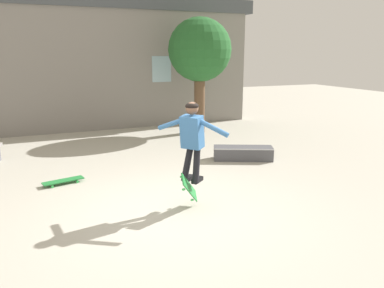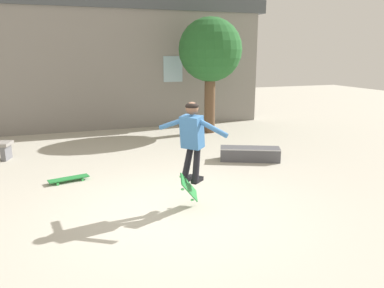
{
  "view_description": "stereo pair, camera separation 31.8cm",
  "coord_description": "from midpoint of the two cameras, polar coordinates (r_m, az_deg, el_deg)",
  "views": [
    {
      "loc": [
        -1.96,
        -5.49,
        2.6
      ],
      "look_at": [
        0.35,
        0.03,
        1.14
      ],
      "focal_mm": 35.0,
      "sensor_mm": 36.0,
      "label": 1
    },
    {
      "loc": [
        -1.66,
        -5.61,
        2.6
      ],
      "look_at": [
        0.35,
        0.03,
        1.14
      ],
      "focal_mm": 35.0,
      "sensor_mm": 36.0,
      "label": 2
    }
  ],
  "objects": [
    {
      "name": "tree_right",
      "position": [
        12.34,
        0.43,
        13.97
      ],
      "size": [
        2.03,
        2.03,
        3.72
      ],
      "color": "brown",
      "rests_on": "ground_plane"
    },
    {
      "name": "skateboard_resting",
      "position": [
        8.13,
        -20.1,
        -5.28
      ],
      "size": [
        0.84,
        0.39,
        0.08
      ],
      "rotation": [
        0.0,
        0.0,
        3.37
      ],
      "color": "#237F38",
      "rests_on": "ground_plane"
    },
    {
      "name": "skater",
      "position": [
        6.13,
        -1.48,
        1.33
      ],
      "size": [
        0.88,
        1.07,
        1.35
      ],
      "rotation": [
        0.0,
        0.0,
        0.68
      ],
      "color": "teal"
    },
    {
      "name": "skateboard_flipping",
      "position": [
        6.31,
        -1.86,
        -6.72
      ],
      "size": [
        0.46,
        0.57,
        0.66
      ],
      "rotation": [
        0.0,
        0.0,
        0.77
      ],
      "color": "#237F38"
    },
    {
      "name": "building_backdrop",
      "position": [
        13.25,
        -15.12,
        12.17
      ],
      "size": [
        11.76,
        0.52,
        5.32
      ],
      "color": "gray",
      "rests_on": "ground_plane"
    },
    {
      "name": "skate_ledge",
      "position": [
        9.38,
        6.83,
        -1.4
      ],
      "size": [
        1.51,
        1.02,
        0.33
      ],
      "rotation": [
        0.0,
        0.0,
        -0.43
      ],
      "color": "#4C4C51",
      "rests_on": "ground_plane"
    },
    {
      "name": "ground_plane",
      "position": [
        6.39,
        -4.31,
        -10.31
      ],
      "size": [
        40.0,
        40.0,
        0.0
      ],
      "primitive_type": "plane",
      "color": "#B2AD9E"
    }
  ]
}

